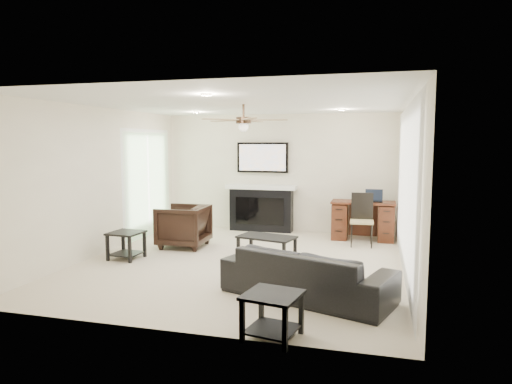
# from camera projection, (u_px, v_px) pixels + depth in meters

# --- Properties ---
(room_shell) EXTENTS (5.50, 5.54, 2.52)m
(room_shell) POSITION_uv_depth(u_px,v_px,m) (255.00, 157.00, 7.13)
(room_shell) COLOR beige
(room_shell) RESTS_ON ground
(sofa) EXTENTS (2.24, 1.45, 0.61)m
(sofa) POSITION_uv_depth(u_px,v_px,m) (307.00, 273.00, 5.60)
(sofa) COLOR black
(sofa) RESTS_ON ground
(armchair) EXTENTS (0.87, 0.85, 0.77)m
(armchair) POSITION_uv_depth(u_px,v_px,m) (183.00, 226.00, 8.33)
(armchair) COLOR black
(armchair) RESTS_ON ground
(coffee_table) EXTENTS (0.99, 0.70, 0.40)m
(coffee_table) POSITION_uv_depth(u_px,v_px,m) (267.00, 248.00, 7.38)
(coffee_table) COLOR black
(coffee_table) RESTS_ON ground
(end_table_near) EXTENTS (0.60, 0.60, 0.45)m
(end_table_near) POSITION_uv_depth(u_px,v_px,m) (272.00, 316.00, 4.45)
(end_table_near) COLOR black
(end_table_near) RESTS_ON ground
(end_table_left) EXTENTS (0.53, 0.53, 0.45)m
(end_table_left) POSITION_uv_depth(u_px,v_px,m) (126.00, 245.00, 7.48)
(end_table_left) COLOR black
(end_table_left) RESTS_ON ground
(fireplace_unit) EXTENTS (1.52, 0.34, 1.91)m
(fireplace_unit) POSITION_uv_depth(u_px,v_px,m) (261.00, 187.00, 9.75)
(fireplace_unit) COLOR black
(fireplace_unit) RESTS_ON ground
(desk) EXTENTS (1.22, 0.56, 0.76)m
(desk) POSITION_uv_depth(u_px,v_px,m) (363.00, 221.00, 8.93)
(desk) COLOR #3E170F
(desk) RESTS_ON ground
(desk_chair) EXTENTS (0.44, 0.46, 0.97)m
(desk_chair) POSITION_uv_depth(u_px,v_px,m) (362.00, 220.00, 8.39)
(desk_chair) COLOR black
(desk_chair) RESTS_ON ground
(laptop) EXTENTS (0.33, 0.24, 0.23)m
(laptop) POSITION_uv_depth(u_px,v_px,m) (374.00, 196.00, 8.80)
(laptop) COLOR black
(laptop) RESTS_ON desk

